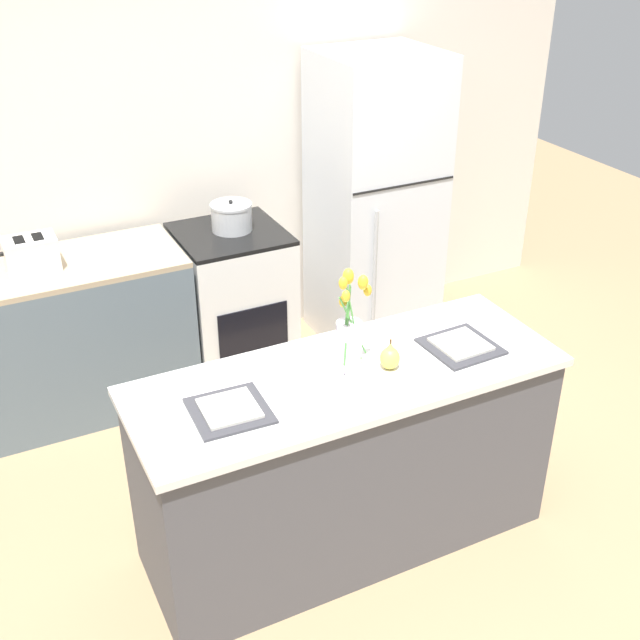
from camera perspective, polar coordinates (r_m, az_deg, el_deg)
ground_plane at (r=3.83m, az=1.73°, el=-15.10°), size 10.00×10.00×0.00m
back_wall at (r=4.78m, az=-9.65°, el=12.73°), size 5.20×0.08×2.70m
kitchen_island at (r=3.53m, az=1.84°, el=-9.86°), size 1.80×0.66×0.90m
back_counter at (r=4.58m, az=-19.79°, el=-1.76°), size 1.68×0.60×0.89m
stove_range at (r=4.79m, az=-6.15°, el=1.33°), size 0.60×0.61×0.89m
refrigerator at (r=4.98m, az=3.91°, el=8.28°), size 0.68×0.67×1.81m
flower_vase at (r=3.21m, az=2.11°, el=-1.14°), size 0.15×0.14×0.43m
pear_figurine at (r=3.28m, az=4.99°, el=-2.63°), size 0.08×0.08×0.14m
plate_setting_left at (r=3.05m, az=-6.45°, el=-6.37°), size 0.30×0.30×0.02m
plate_setting_right at (r=3.48m, az=9.98°, el=-1.80°), size 0.30×0.30×0.02m
toaster at (r=4.35m, az=-19.86°, el=4.47°), size 0.28×0.18×0.17m
cooking_pot at (r=4.60m, az=-6.31°, el=7.31°), size 0.24×0.24×0.18m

